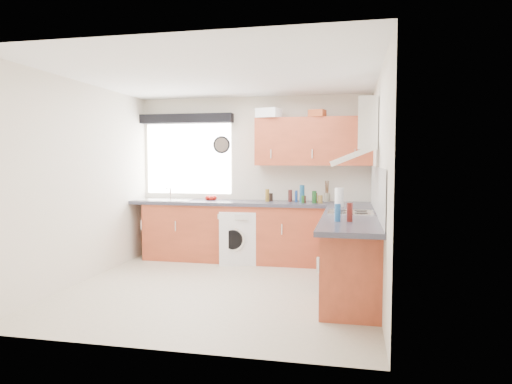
% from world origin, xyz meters
% --- Properties ---
extents(ground_plane, '(3.60, 3.60, 0.00)m').
position_xyz_m(ground_plane, '(0.00, 0.00, 0.00)').
color(ground_plane, beige).
extents(ceiling, '(3.60, 3.60, 0.02)m').
position_xyz_m(ceiling, '(0.00, 0.00, 2.50)').
color(ceiling, white).
rests_on(ceiling, wall_back).
extents(wall_back, '(3.60, 0.02, 2.50)m').
position_xyz_m(wall_back, '(0.00, 1.80, 1.25)').
color(wall_back, silver).
rests_on(wall_back, ground_plane).
extents(wall_front, '(3.60, 0.02, 2.50)m').
position_xyz_m(wall_front, '(0.00, -1.80, 1.25)').
color(wall_front, silver).
rests_on(wall_front, ground_plane).
extents(wall_left, '(0.02, 3.60, 2.50)m').
position_xyz_m(wall_left, '(-1.80, 0.00, 1.25)').
color(wall_left, silver).
rests_on(wall_left, ground_plane).
extents(wall_right, '(0.02, 3.60, 2.50)m').
position_xyz_m(wall_right, '(1.80, 0.00, 1.25)').
color(wall_right, silver).
rests_on(wall_right, ground_plane).
extents(window, '(1.40, 0.02, 1.10)m').
position_xyz_m(window, '(-1.05, 1.79, 1.55)').
color(window, white).
rests_on(window, wall_back).
extents(window_blind, '(1.50, 0.18, 0.14)m').
position_xyz_m(window_blind, '(-1.05, 1.70, 2.18)').
color(window_blind, black).
rests_on(window_blind, wall_back).
extents(splashback, '(0.01, 3.00, 0.54)m').
position_xyz_m(splashback, '(1.79, 0.30, 1.18)').
color(splashback, white).
rests_on(splashback, wall_right).
extents(base_cab_back, '(3.00, 0.58, 0.86)m').
position_xyz_m(base_cab_back, '(-0.10, 1.51, 0.43)').
color(base_cab_back, '#9A3D22').
rests_on(base_cab_back, ground_plane).
extents(base_cab_corner, '(0.60, 0.60, 0.86)m').
position_xyz_m(base_cab_corner, '(1.50, 1.50, 0.43)').
color(base_cab_corner, '#9A3D22').
rests_on(base_cab_corner, ground_plane).
extents(base_cab_right, '(0.58, 2.10, 0.86)m').
position_xyz_m(base_cab_right, '(1.51, 0.15, 0.43)').
color(base_cab_right, '#9A3D22').
rests_on(base_cab_right, ground_plane).
extents(worktop_back, '(3.60, 0.62, 0.05)m').
position_xyz_m(worktop_back, '(0.00, 1.50, 0.89)').
color(worktop_back, '#2D2D39').
rests_on(worktop_back, base_cab_back).
extents(worktop_right, '(0.62, 2.42, 0.05)m').
position_xyz_m(worktop_right, '(1.50, 0.00, 0.89)').
color(worktop_right, '#2D2D39').
rests_on(worktop_right, base_cab_right).
extents(sink, '(0.84, 0.46, 0.10)m').
position_xyz_m(sink, '(-1.33, 1.50, 0.95)').
color(sink, silver).
rests_on(sink, worktop_back).
extents(oven, '(0.56, 0.58, 0.85)m').
position_xyz_m(oven, '(1.50, 0.30, 0.42)').
color(oven, black).
rests_on(oven, ground_plane).
extents(hob_plate, '(0.52, 0.52, 0.01)m').
position_xyz_m(hob_plate, '(1.50, 0.30, 0.92)').
color(hob_plate, silver).
rests_on(hob_plate, worktop_right).
extents(extractor_hood, '(0.52, 0.78, 0.66)m').
position_xyz_m(extractor_hood, '(1.60, 0.30, 1.77)').
color(extractor_hood, silver).
rests_on(extractor_hood, wall_right).
extents(upper_cabinets, '(1.70, 0.35, 0.70)m').
position_xyz_m(upper_cabinets, '(0.95, 1.62, 1.80)').
color(upper_cabinets, '#9A3D22').
rests_on(upper_cabinets, wall_back).
extents(washing_machine, '(0.64, 0.63, 0.78)m').
position_xyz_m(washing_machine, '(-0.15, 1.40, 0.39)').
color(washing_machine, white).
rests_on(washing_machine, ground_plane).
extents(wall_clock, '(0.28, 0.04, 0.28)m').
position_xyz_m(wall_clock, '(-0.50, 1.78, 1.77)').
color(wall_clock, black).
rests_on(wall_clock, wall_back).
extents(casserole, '(0.38, 0.32, 0.14)m').
position_xyz_m(casserole, '(0.30, 1.52, 2.22)').
color(casserole, white).
rests_on(casserole, upper_cabinets).
extents(storage_box, '(0.26, 0.23, 0.10)m').
position_xyz_m(storage_box, '(1.01, 1.52, 2.20)').
color(storage_box, '#A34320').
rests_on(storage_box, upper_cabinets).
extents(utensil_pot, '(0.12, 0.12, 0.13)m').
position_xyz_m(utensil_pot, '(1.15, 1.70, 0.97)').
color(utensil_pot, gray).
rests_on(utensil_pot, worktop_back).
extents(kitchen_roll, '(0.15, 0.15, 0.25)m').
position_xyz_m(kitchen_roll, '(1.35, 0.95, 1.04)').
color(kitchen_roll, white).
rests_on(kitchen_roll, worktop_right).
extents(tomato_cluster, '(0.20, 0.20, 0.07)m').
position_xyz_m(tomato_cluster, '(-0.63, 1.62, 0.95)').
color(tomato_cluster, red).
rests_on(tomato_cluster, worktop_back).
extents(jar_0, '(0.06, 0.06, 0.18)m').
position_xyz_m(jar_0, '(0.98, 1.43, 1.00)').
color(jar_0, '#1A4A1C').
rests_on(jar_0, worktop_back).
extents(jar_1, '(0.04, 0.04, 0.10)m').
position_xyz_m(jar_1, '(0.85, 1.39, 0.96)').
color(jar_1, '#331612').
rests_on(jar_1, worktop_back).
extents(jar_2, '(0.04, 0.04, 0.14)m').
position_xyz_m(jar_2, '(1.00, 1.48, 0.98)').
color(jar_2, brown).
rests_on(jar_2, worktop_back).
extents(jar_3, '(0.07, 0.07, 0.11)m').
position_xyz_m(jar_3, '(1.07, 1.45, 0.97)').
color(jar_3, olive).
rests_on(jar_3, worktop_back).
extents(jar_4, '(0.07, 0.07, 0.26)m').
position_xyz_m(jar_4, '(0.81, 1.42, 1.04)').
color(jar_4, navy).
rests_on(jar_4, worktop_back).
extents(jar_5, '(0.04, 0.04, 0.17)m').
position_xyz_m(jar_5, '(0.71, 1.57, 0.99)').
color(jar_5, navy).
rests_on(jar_5, worktop_back).
extents(jar_6, '(0.06, 0.06, 0.11)m').
position_xyz_m(jar_6, '(0.83, 1.39, 0.97)').
color(jar_6, '#1A4418').
rests_on(jar_6, worktop_back).
extents(jar_7, '(0.06, 0.06, 0.18)m').
position_xyz_m(jar_7, '(0.62, 1.57, 1.00)').
color(jar_7, '#3F1816').
rests_on(jar_7, worktop_back).
extents(jar_8, '(0.06, 0.06, 0.18)m').
position_xyz_m(jar_8, '(0.27, 1.56, 1.00)').
color(jar_8, brown).
rests_on(jar_8, worktop_back).
extents(jar_9, '(0.05, 0.05, 0.11)m').
position_xyz_m(jar_9, '(0.31, 1.68, 0.97)').
color(jar_9, black).
rests_on(jar_9, worktop_back).
extents(bottle_0, '(0.06, 0.06, 0.18)m').
position_xyz_m(bottle_0, '(1.37, -0.48, 1.00)').
color(bottle_0, '#1D508C').
rests_on(bottle_0, worktop_right).
extents(bottle_1, '(0.06, 0.06, 0.19)m').
position_xyz_m(bottle_1, '(1.49, -0.49, 1.00)').
color(bottle_1, '#5A1713').
rests_on(bottle_1, worktop_right).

